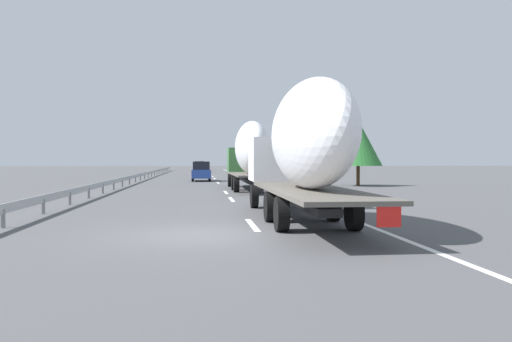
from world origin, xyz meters
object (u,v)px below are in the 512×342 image
car_blue_sedan (201,171)px  road_sign (264,158)px  truck_trailing (303,145)px  car_yellow_coupe (200,166)px  truck_lead (250,152)px

car_blue_sedan → road_sign: bearing=-88.9°
truck_trailing → road_sign: bearing=-5.1°
road_sign → truck_trailing: bearing=174.9°
car_yellow_coupe → road_sign: size_ratio=1.22×
car_yellow_coupe → car_blue_sedan: (-45.74, -0.15, 0.02)m
truck_lead → car_yellow_coupe: size_ratio=3.17×
car_yellow_coupe → road_sign: bearing=-171.8°
truck_lead → car_blue_sedan: bearing=11.7°
truck_lead → road_sign: truck_lead is taller
car_blue_sedan → truck_lead: bearing=-168.3°
road_sign → truck_lead: bearing=169.2°
truck_trailing → road_sign: 34.70m
truck_lead → car_yellow_coupe: 62.05m
car_blue_sedan → road_sign: (0.12, -6.44, 1.36)m
truck_lead → car_yellow_coupe: bearing=3.2°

